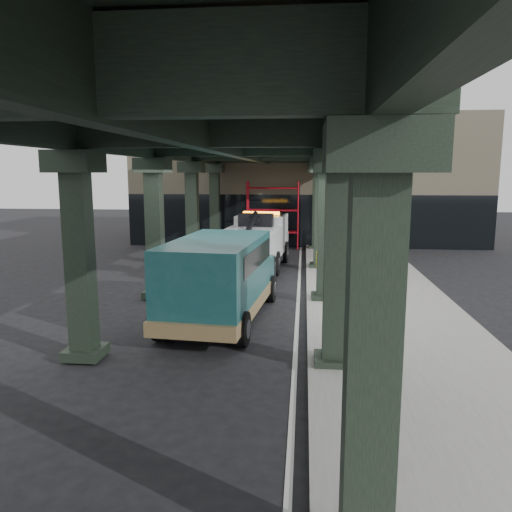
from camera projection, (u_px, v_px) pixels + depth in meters
The scene contains 8 objects.
ground at pixel (244, 317), 15.79m from camera, with size 90.00×90.00×0.00m, color black.
sidewalk at pixel (379, 302), 17.31m from camera, with size 5.00×40.00×0.15m, color gray.
lane_stripe at pixel (298, 302), 17.59m from camera, with size 0.12×38.00×0.01m, color silver.
viaduct at pixel (238, 144), 16.89m from camera, with size 7.40×32.00×6.40m.
building at pixel (307, 180), 34.57m from camera, with size 22.00×10.00×8.00m, color #C6B793.
scaffolding at pixel (273, 213), 29.81m from camera, with size 3.08×0.88×4.00m.
tow_truck at pixel (255, 242), 22.98m from camera, with size 3.03×8.55×2.75m.
towed_van at pixel (220, 277), 15.05m from camera, with size 3.05×6.57×2.59m.
Camera 1 is at (1.86, -15.14, 4.50)m, focal length 35.00 mm.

